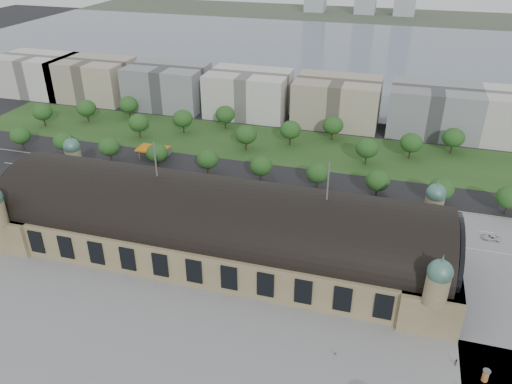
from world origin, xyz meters
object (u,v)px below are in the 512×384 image
(parked_car_5, at_px, (168,204))
(traffic_car_4, at_px, (257,210))
(parked_car_1, at_px, (100,197))
(pedestrian_2, at_px, (456,362))
(traffic_car_1, at_px, (50,167))
(advertising_column, at_px, (486,375))
(bus_east, at_px, (335,221))
(parked_car_0, at_px, (53,189))
(traffic_car_3, at_px, (223,193))
(traffic_car_6, at_px, (491,238))
(traffic_car_5, at_px, (362,206))
(parked_car_4, at_px, (144,198))
(parked_car_2, at_px, (127,200))
(pedestrian_0, at_px, (335,355))
(traffic_car_2, at_px, (120,183))
(bus_mid, at_px, (250,203))
(bus_west, at_px, (240,201))
(parked_car_6, at_px, (191,208))
(parked_car_3, at_px, (113,197))
(petrol_station, at_px, (158,150))

(parked_car_5, bearing_deg, traffic_car_4, 61.13)
(parked_car_1, height_order, pedestrian_2, pedestrian_2)
(traffic_car_1, relative_size, traffic_car_4, 1.12)
(advertising_column, bearing_deg, bus_east, 127.11)
(parked_car_1, bearing_deg, parked_car_0, -118.02)
(traffic_car_3, xyz_separation_m, bus_east, (47.42, -11.10, 1.13))
(parked_car_0, bearing_deg, parked_car_1, 67.23)
(traffic_car_6, distance_m, pedestrian_2, 64.39)
(traffic_car_5, xyz_separation_m, parked_car_5, (-72.71, -20.28, 0.15))
(traffic_car_6, relative_size, bus_east, 0.45)
(parked_car_4, bearing_deg, parked_car_2, -83.91)
(traffic_car_1, height_order, bus_east, bus_east)
(traffic_car_4, relative_size, pedestrian_0, 2.69)
(traffic_car_1, bearing_deg, parked_car_2, -116.75)
(advertising_column, bearing_deg, traffic_car_3, 142.62)
(traffic_car_1, xyz_separation_m, parked_car_2, (48.54, -17.81, 0.03))
(traffic_car_1, height_order, traffic_car_2, traffic_car_2)
(bus_mid, bearing_deg, advertising_column, -127.96)
(traffic_car_2, xyz_separation_m, bus_east, (91.62, -6.65, 1.06))
(parked_car_2, xyz_separation_m, parked_car_4, (5.55, 3.75, 0.03))
(pedestrian_0, bearing_deg, traffic_car_5, 115.55)
(traffic_car_2, relative_size, traffic_car_5, 1.36)
(bus_west, distance_m, pedestrian_0, 82.27)
(traffic_car_1, bearing_deg, traffic_car_3, -97.27)
(traffic_car_6, xyz_separation_m, advertising_column, (-8.50, -65.84, 0.99))
(traffic_car_2, distance_m, parked_car_2, 15.89)
(traffic_car_1, height_order, pedestrian_0, pedestrian_0)
(pedestrian_2, bearing_deg, traffic_car_4, 17.38)
(parked_car_6, distance_m, advertising_column, 114.41)
(parked_car_2, distance_m, parked_car_3, 6.58)
(parked_car_2, relative_size, parked_car_4, 1.09)
(traffic_car_6, relative_size, parked_car_0, 1.42)
(traffic_car_5, distance_m, parked_car_1, 103.88)
(bus_west, bearing_deg, advertising_column, -130.63)
(parked_car_4, relative_size, advertising_column, 1.42)
(parked_car_6, bearing_deg, parked_car_1, -109.08)
(traffic_car_4, bearing_deg, parked_car_6, -69.87)
(parked_car_0, distance_m, parked_car_2, 33.66)
(parked_car_0, xyz_separation_m, bus_east, (115.34, 6.00, 1.14))
(parked_car_5, bearing_deg, petrol_station, 171.63)
(traffic_car_1, distance_m, parked_car_2, 51.70)
(parked_car_6, bearing_deg, petrol_station, -163.13)
(parked_car_5, xyz_separation_m, parked_car_6, (9.63, 0.48, -0.06))
(parked_car_4, xyz_separation_m, parked_car_6, (21.29, -1.76, -0.06))
(traffic_car_2, bearing_deg, traffic_car_3, 89.07)
(parked_car_2, distance_m, advertising_column, 137.67)
(parked_car_1, xyz_separation_m, pedestrian_0, (102.58, -56.26, -0.04))
(petrol_station, xyz_separation_m, parked_car_1, (-4.03, -44.28, -2.15))
(traffic_car_1, relative_size, parked_car_3, 1.00)
(bus_east, bearing_deg, parked_car_5, 90.10)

